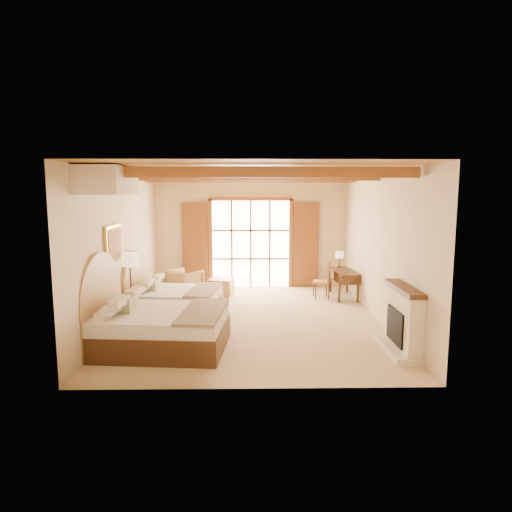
{
  "coord_description": "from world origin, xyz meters",
  "views": [
    {
      "loc": [
        -0.08,
        -9.64,
        2.79
      ],
      "look_at": [
        0.09,
        0.2,
        1.37
      ],
      "focal_mm": 32.0,
      "sensor_mm": 36.0,
      "label": 1
    }
  ],
  "objects_px": {
    "bed_near": "(151,324)",
    "nightstand": "(126,319)",
    "bed_far": "(169,298)",
    "desk": "(344,283)",
    "armchair": "(184,283)"
  },
  "relations": [
    {
      "from": "bed_near",
      "to": "armchair",
      "type": "bearing_deg",
      "value": 94.71
    },
    {
      "from": "bed_near",
      "to": "nightstand",
      "type": "height_order",
      "value": "bed_near"
    },
    {
      "from": "armchair",
      "to": "bed_near",
      "type": "bearing_deg",
      "value": 124.77
    },
    {
      "from": "bed_near",
      "to": "armchair",
      "type": "distance_m",
      "value": 4.04
    },
    {
      "from": "nightstand",
      "to": "desk",
      "type": "relative_size",
      "value": 0.41
    },
    {
      "from": "bed_near",
      "to": "armchair",
      "type": "xyz_separation_m",
      "value": [
        0.03,
        4.04,
        -0.09
      ]
    },
    {
      "from": "nightstand",
      "to": "desk",
      "type": "bearing_deg",
      "value": 10.19
    },
    {
      "from": "armchair",
      "to": "desk",
      "type": "distance_m",
      "value": 4.21
    },
    {
      "from": "bed_far",
      "to": "nightstand",
      "type": "xyz_separation_m",
      "value": [
        -0.63,
        -1.3,
        -0.1
      ]
    },
    {
      "from": "bed_near",
      "to": "desk",
      "type": "bearing_deg",
      "value": 47.9
    },
    {
      "from": "bed_near",
      "to": "nightstand",
      "type": "xyz_separation_m",
      "value": [
        -0.69,
        0.93,
        -0.17
      ]
    },
    {
      "from": "bed_far",
      "to": "armchair",
      "type": "relative_size",
      "value": 2.65
    },
    {
      "from": "bed_far",
      "to": "armchair",
      "type": "height_order",
      "value": "bed_far"
    },
    {
      "from": "bed_far",
      "to": "nightstand",
      "type": "bearing_deg",
      "value": -108.25
    },
    {
      "from": "bed_far",
      "to": "desk",
      "type": "relative_size",
      "value": 1.56
    }
  ]
}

